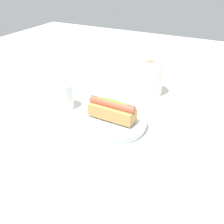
# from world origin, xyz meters

# --- Properties ---
(ground_plane) EXTENTS (2.40, 2.40, 0.00)m
(ground_plane) POSITION_xyz_m (0.00, 0.00, 0.00)
(ground_plane) COLOR silver
(serving_bowl) EXTENTS (0.23, 0.23, 0.03)m
(serving_bowl) POSITION_xyz_m (-0.01, -0.01, 0.02)
(serving_bowl) COLOR silver
(serving_bowl) RESTS_ON ground_plane
(hotdog_front) EXTENTS (0.15, 0.06, 0.06)m
(hotdog_front) POSITION_xyz_m (-0.01, -0.01, 0.06)
(hotdog_front) COLOR tan
(hotdog_front) RESTS_ON serving_bowl
(water_glass) EXTENTS (0.07, 0.07, 0.09)m
(water_glass) POSITION_xyz_m (-0.21, 0.02, 0.04)
(water_glass) COLOR white
(water_glass) RESTS_ON ground_plane
(paper_towel_roll) EXTENTS (0.11, 0.11, 0.13)m
(paper_towel_roll) POSITION_xyz_m (0.01, 0.26, 0.07)
(paper_towel_roll) COLOR white
(paper_towel_roll) RESTS_ON ground_plane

